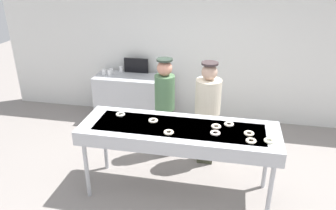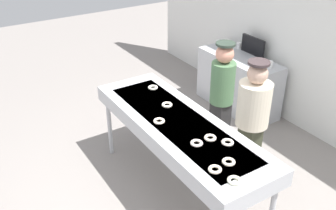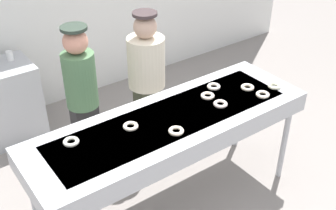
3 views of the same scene
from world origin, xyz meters
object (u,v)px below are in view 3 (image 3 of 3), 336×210
at_px(sugar_donut_5, 220,104).
at_px(worker_assistant, 82,96).
at_px(sugar_donut_7, 263,95).
at_px(sugar_donut_6, 214,87).
at_px(sugar_donut_2, 208,96).
at_px(sugar_donut_4, 131,126).
at_px(fryer_conveyor, 171,127).
at_px(worker_baker, 147,76).
at_px(sugar_donut_3, 274,86).
at_px(paper_cup_2, 10,56).
at_px(sugar_donut_0, 247,87).
at_px(sugar_donut_1, 176,131).
at_px(sugar_donut_8, 71,142).

distance_m(sugar_donut_5, worker_assistant, 1.34).
bearing_deg(sugar_donut_7, sugar_donut_6, 125.45).
distance_m(sugar_donut_2, sugar_donut_4, 0.82).
distance_m(fryer_conveyor, worker_baker, 0.87).
relative_size(sugar_donut_3, paper_cup_2, 1.17).
distance_m(sugar_donut_0, sugar_donut_1, 0.97).
relative_size(sugar_donut_0, paper_cup_2, 1.17).
relative_size(sugar_donut_2, sugar_donut_6, 1.00).
relative_size(sugar_donut_5, paper_cup_2, 1.17).
xyz_separation_m(sugar_donut_0, sugar_donut_6, (-0.25, 0.20, 0.00)).
relative_size(sugar_donut_3, worker_assistant, 0.08).
xyz_separation_m(sugar_donut_6, sugar_donut_8, (-1.45, -0.00, 0.00)).
relative_size(sugar_donut_3, sugar_donut_6, 1.00).
relative_size(sugar_donut_4, sugar_donut_5, 1.00).
height_order(sugar_donut_4, sugar_donut_7, same).
bearing_deg(worker_baker, sugar_donut_8, 42.61).
bearing_deg(worker_assistant, fryer_conveyor, 122.57).
relative_size(sugar_donut_3, sugar_donut_8, 1.00).
height_order(sugar_donut_4, worker_baker, worker_baker).
height_order(sugar_donut_4, sugar_donut_6, same).
xyz_separation_m(fryer_conveyor, sugar_donut_3, (1.09, -0.16, 0.11)).
bearing_deg(fryer_conveyor, sugar_donut_5, -11.73).
bearing_deg(sugar_donut_1, fryer_conveyor, 64.53).
bearing_deg(sugar_donut_5, paper_cup_2, 117.46).
bearing_deg(fryer_conveyor, sugar_donut_4, 167.71).
relative_size(sugar_donut_4, sugar_donut_8, 1.00).
relative_size(sugar_donut_0, worker_assistant, 0.08).
bearing_deg(worker_assistant, sugar_donut_1, 114.81).
distance_m(sugar_donut_5, sugar_donut_7, 0.43).
distance_m(sugar_donut_5, worker_baker, 0.94).
xyz_separation_m(sugar_donut_3, worker_assistant, (-1.47, 1.09, -0.12)).
bearing_deg(worker_assistant, sugar_donut_3, 154.02).
xyz_separation_m(sugar_donut_1, sugar_donut_6, (0.71, 0.36, 0.00)).
height_order(sugar_donut_1, sugar_donut_6, same).
relative_size(sugar_donut_2, sugar_donut_5, 1.00).
bearing_deg(worker_baker, sugar_donut_0, 136.37).
xyz_separation_m(sugar_donut_7, paper_cup_2, (-1.56, 2.31, -0.07)).
distance_m(sugar_donut_0, sugar_donut_2, 0.41).
distance_m(sugar_donut_4, sugar_donut_8, 0.49).
bearing_deg(worker_baker, fryer_conveyor, 82.73).
bearing_deg(sugar_donut_5, sugar_donut_3, -5.34).
height_order(sugar_donut_7, sugar_donut_8, same).
distance_m(fryer_conveyor, sugar_donut_5, 0.49).
bearing_deg(paper_cup_2, worker_assistant, -75.62).
xyz_separation_m(sugar_donut_0, sugar_donut_4, (-1.22, 0.10, 0.00)).
height_order(fryer_conveyor, sugar_donut_0, sugar_donut_0).
bearing_deg(sugar_donut_7, sugar_donut_8, 167.83).
bearing_deg(worker_baker, sugar_donut_6, 128.98).
relative_size(sugar_donut_2, worker_assistant, 0.08).
xyz_separation_m(sugar_donut_4, worker_assistant, (-0.03, 0.85, -0.12)).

